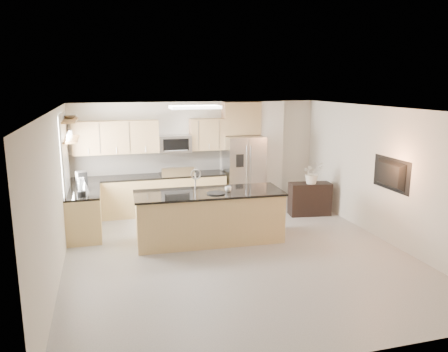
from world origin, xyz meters
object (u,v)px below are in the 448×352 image
object	(u,v)px
range	(177,193)
coffee_maker	(82,180)
refrigerator	(243,172)
microwave	(175,144)
cup	(228,189)
platter	(216,193)
flower_vase	(313,167)
credenza	(310,199)
kettle	(85,186)
blender	(81,188)
television	(387,174)
island	(209,216)
bowl	(70,116)

from	to	relation	value
range	coffee_maker	distance (m)	2.36
refrigerator	coffee_maker	bearing A→B (deg)	-167.38
microwave	cup	distance (m)	2.49
platter	flower_vase	bearing A→B (deg)	24.11
refrigerator	credenza	world-z (taller)	refrigerator
kettle	credenza	bearing A→B (deg)	1.07
range	kettle	size ratio (longest dim) A/B	4.80
refrigerator	kettle	world-z (taller)	refrigerator
blender	coffee_maker	bearing A→B (deg)	91.63
kettle	television	world-z (taller)	television
kettle	flower_vase	world-z (taller)	flower_vase
refrigerator	kettle	bearing A→B (deg)	-163.02
cup	television	size ratio (longest dim) A/B	0.12
blender	kettle	xyz separation A→B (m)	(0.05, 0.42, -0.05)
range	blender	xyz separation A→B (m)	(-2.07, -1.59, 0.61)
microwave	blender	xyz separation A→B (m)	(-2.07, -1.71, -0.55)
kettle	flower_vase	xyz separation A→B (m)	(4.99, 0.03, 0.12)
credenza	flower_vase	world-z (taller)	flower_vase
credenza	cup	xyz separation A→B (m)	(-2.32, -1.13, 0.65)
blender	kettle	size ratio (longest dim) A/B	1.55
island	bowl	size ratio (longest dim) A/B	7.82
refrigerator	bowl	size ratio (longest dim) A/B	4.81
credenza	platter	bearing A→B (deg)	-146.70
range	kettle	xyz separation A→B (m)	(-2.03, -1.17, 0.55)
island	platter	size ratio (longest dim) A/B	8.26
range	island	distance (m)	2.14
range	credenza	xyz separation A→B (m)	(2.96, -1.08, -0.09)
bowl	television	size ratio (longest dim) A/B	0.34
microwave	refrigerator	xyz separation A→B (m)	(1.66, -0.17, -0.74)
cup	bowl	world-z (taller)	bowl
range	microwave	bearing A→B (deg)	90.00
television	platter	bearing A→B (deg)	75.32
microwave	refrigerator	size ratio (longest dim) A/B	0.43
microwave	platter	xyz separation A→B (m)	(0.38, -2.42, -0.63)
credenza	kettle	size ratio (longest dim) A/B	4.01
coffee_maker	bowl	bearing A→B (deg)	122.92
cup	coffee_maker	bearing A→B (deg)	154.24
range	television	bearing A→B (deg)	-41.64
refrigerator	coffee_maker	xyz separation A→B (m)	(-3.75, -0.84, 0.20)
flower_vase	blender	bearing A→B (deg)	-174.96
range	cup	bearing A→B (deg)	-73.75
kettle	bowl	world-z (taller)	bowl
island	credenza	world-z (taller)	island
blender	television	distance (m)	5.80
credenza	blender	distance (m)	5.11
island	blender	size ratio (longest dim) A/B	7.87
microwave	flower_vase	distance (m)	3.26
platter	bowl	size ratio (longest dim) A/B	0.95
television	flower_vase	bearing A→B (deg)	15.50
range	microwave	distance (m)	1.16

